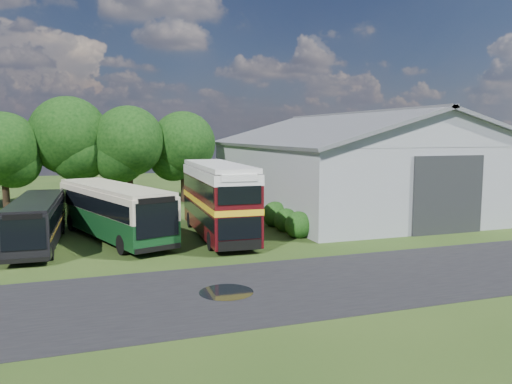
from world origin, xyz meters
name	(u,v)px	position (x,y,z in m)	size (l,w,h in m)	color
ground	(240,270)	(0.00, 0.00, 0.00)	(120.00, 120.00, 0.00)	#1D3511
asphalt_road	(327,282)	(3.00, -3.00, 0.00)	(60.00, 8.00, 0.02)	black
puddle	(226,293)	(-1.50, -3.00, 0.00)	(2.20, 2.20, 0.01)	black
storage_shed	(353,159)	(15.00, 15.98, 4.17)	(18.80, 24.80, 8.15)	gray
tree_left_b	(3,147)	(-13.00, 23.50, 5.25)	(5.78, 5.78, 8.16)	black
tree_mid	(69,136)	(-8.00, 24.80, 6.18)	(6.80, 6.80, 9.60)	black
tree_right_a	(129,141)	(-3.00, 23.80, 5.69)	(6.26, 6.26, 8.83)	black
tree_right_b	(183,144)	(2.00, 24.60, 5.44)	(5.98, 5.98, 8.45)	black
shrub_front	(298,237)	(5.60, 6.00, 0.00)	(1.70, 1.70, 1.70)	#194714
shrub_mid	(286,231)	(5.60, 8.00, 0.00)	(1.60, 1.60, 1.60)	#194714
shrub_back	(275,226)	(5.60, 10.00, 0.00)	(1.80, 1.80, 1.80)	#194714
bus_green_single	(113,210)	(-5.20, 9.25, 1.75)	(6.43, 12.14, 3.28)	black
bus_maroon_double	(218,200)	(0.98, 7.84, 2.27)	(3.10, 10.68, 4.55)	black
bus_dark_single	(37,221)	(-9.39, 8.45, 1.46)	(2.63, 9.99, 2.73)	black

